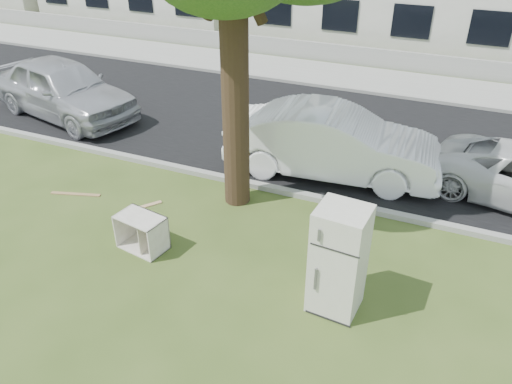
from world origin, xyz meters
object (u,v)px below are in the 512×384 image
at_px(cabinet, 142,232).
at_px(car_left, 63,88).
at_px(fridge, 339,260).
at_px(car_center, 333,143).

xyz_separation_m(cabinet, car_left, (-5.78, 4.57, 0.50)).
distance_m(fridge, cabinet, 3.77).
bearing_deg(car_center, cabinet, 144.18).
distance_m(car_center, car_left, 8.23).
xyz_separation_m(car_center, car_left, (-8.22, 0.37, 0.04)).
bearing_deg(fridge, cabinet, -176.66).
height_order(cabinet, car_left, car_left).
xyz_separation_m(fridge, car_center, (-1.28, 4.28, -0.12)).
bearing_deg(car_left, car_center, -79.09).
xyz_separation_m(cabinet, car_center, (2.45, 4.20, 0.46)).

